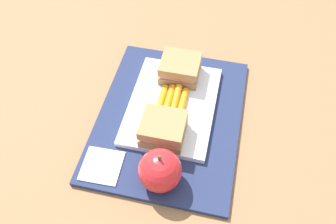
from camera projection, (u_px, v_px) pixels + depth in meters
The scene contains 8 objects.
ground_plane at pixel (169, 120), 0.73m from camera, with size 2.40×2.40×0.00m, color olive.
lunchbag_mat at pixel (169, 118), 0.72m from camera, with size 0.36×0.28×0.01m, color navy.
food_tray at pixel (172, 105), 0.73m from camera, with size 0.23×0.17×0.01m, color white.
sandwich_half_left at pixel (180, 68), 0.75m from camera, with size 0.07×0.08×0.04m.
sandwich_half_right at pixel (163, 129), 0.66m from camera, with size 0.07×0.08×0.04m.
carrot_sticks_bundle at pixel (172, 101), 0.72m from camera, with size 0.08×0.06×0.02m.
apple at pixel (160, 170), 0.60m from camera, with size 0.08×0.08×0.09m.
paper_napkin at pixel (102, 166), 0.65m from camera, with size 0.07×0.07×0.00m, color white.
Camera 1 is at (0.41, 0.09, 0.59)m, focal length 38.47 mm.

